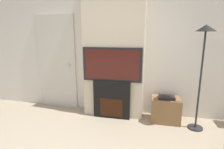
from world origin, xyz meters
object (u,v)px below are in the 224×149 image
at_px(floor_lamp, 204,48).
at_px(fireplace, 112,99).
at_px(television, 112,65).
at_px(media_stand, 166,109).

bearing_deg(floor_lamp, fireplace, 175.79).
xyz_separation_m(fireplace, television, (0.00, -0.00, 0.68)).
xyz_separation_m(fireplace, floor_lamp, (1.50, -0.11, 1.01)).
bearing_deg(media_stand, fireplace, -176.82).
bearing_deg(floor_lamp, media_stand, 161.37).
distance_m(floor_lamp, media_stand, 1.25).
distance_m(television, floor_lamp, 1.54).
bearing_deg(television, media_stand, 3.29).
height_order(floor_lamp, media_stand, floor_lamp).
distance_m(fireplace, television, 0.68).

